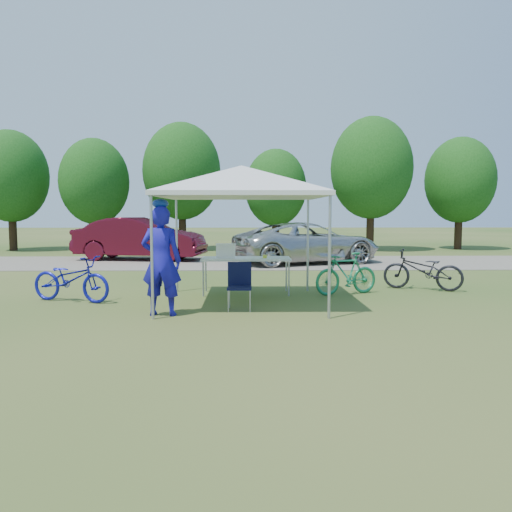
{
  "coord_description": "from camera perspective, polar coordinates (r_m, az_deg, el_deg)",
  "views": [
    {
      "loc": [
        0.09,
        -9.88,
        1.81
      ],
      "look_at": [
        0.32,
        2.0,
        0.77
      ],
      "focal_mm": 35.0,
      "sensor_mm": 36.0,
      "label": 1
    }
  ],
  "objects": [
    {
      "name": "cooler",
      "position": [
        11.07,
        -3.47,
        0.61
      ],
      "size": [
        0.43,
        0.29,
        0.31
      ],
      "color": "white",
      "rests_on": "folding_table"
    },
    {
      "name": "minivan",
      "position": [
        17.79,
        5.88,
        1.53
      ],
      "size": [
        5.68,
        3.96,
        1.44
      ],
      "primitive_type": "imported",
      "rotation": [
        0.0,
        0.0,
        1.91
      ],
      "color": "beige",
      "rests_on": "gravel_strip"
    },
    {
      "name": "bike_green",
      "position": [
        11.17,
        10.29,
        -1.99
      ],
      "size": [
        1.6,
        0.99,
        0.93
      ],
      "primitive_type": "imported",
      "rotation": [
        0.0,
        0.0,
        -1.19
      ],
      "color": "#1A764A",
      "rests_on": "ground"
    },
    {
      "name": "folding_table",
      "position": [
        11.08,
        -1.14,
        -0.43
      ],
      "size": [
        1.96,
        0.82,
        0.81
      ],
      "color": "white",
      "rests_on": "ground"
    },
    {
      "name": "bike_blue",
      "position": [
        10.79,
        -20.38,
        -2.46
      ],
      "size": [
        1.88,
        1.15,
        0.93
      ],
      "primitive_type": "imported",
      "rotation": [
        0.0,
        0.0,
        1.25
      ],
      "color": "#12159F",
      "rests_on": "ground"
    },
    {
      "name": "ice_cream_cup",
      "position": [
        11.03,
        1.03,
        -0.05
      ],
      "size": [
        0.09,
        0.09,
        0.07
      ],
      "primitive_type": "cylinder",
      "color": "#CDD532",
      "rests_on": "folding_table"
    },
    {
      "name": "treeline",
      "position": [
        23.99,
        -2.05,
        9.12
      ],
      "size": [
        24.89,
        4.28,
        6.3
      ],
      "color": "#382314",
      "rests_on": "ground"
    },
    {
      "name": "ground",
      "position": [
        10.05,
        -1.62,
        -5.38
      ],
      "size": [
        100.0,
        100.0,
        0.0
      ],
      "primitive_type": "plane",
      "color": "#2D5119",
      "rests_on": "ground"
    },
    {
      "name": "gravel_strip",
      "position": [
        17.97,
        -1.39,
        -0.75
      ],
      "size": [
        24.0,
        5.0,
        0.02
      ],
      "primitive_type": "cube",
      "color": "gray",
      "rests_on": "ground"
    },
    {
      "name": "bike_dark",
      "position": [
        12.28,
        18.51,
        -1.52
      ],
      "size": [
        1.89,
        1.33,
        0.94
      ],
      "primitive_type": "imported",
      "rotation": [
        0.0,
        0.0,
        -2.01
      ],
      "color": "black",
      "rests_on": "ground"
    },
    {
      "name": "canopy",
      "position": [
        9.92,
        -1.65,
        9.87
      ],
      "size": [
        4.53,
        4.53,
        3.0
      ],
      "color": "#A5A5AA",
      "rests_on": "ground"
    },
    {
      "name": "folding_chair",
      "position": [
        9.36,
        -1.89,
        -2.95
      ],
      "size": [
        0.45,
        0.47,
        0.88
      ],
      "rotation": [
        0.0,
        0.0,
        -0.02
      ],
      "color": "black",
      "rests_on": "ground"
    },
    {
      "name": "sedan",
      "position": [
        19.39,
        -13.11,
        1.95
      ],
      "size": [
        5.08,
        2.5,
        1.6
      ],
      "primitive_type": "imported",
      "rotation": [
        0.0,
        0.0,
        1.4
      ],
      "color": "#4F0D1B",
      "rests_on": "gravel_strip"
    },
    {
      "name": "cyclist",
      "position": [
        8.87,
        -10.77,
        -0.56
      ],
      "size": [
        0.74,
        0.51,
        1.93
      ],
      "primitive_type": "imported",
      "rotation": [
        0.0,
        0.0,
        3.06
      ],
      "color": "#1713A2",
      "rests_on": "ground"
    }
  ]
}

